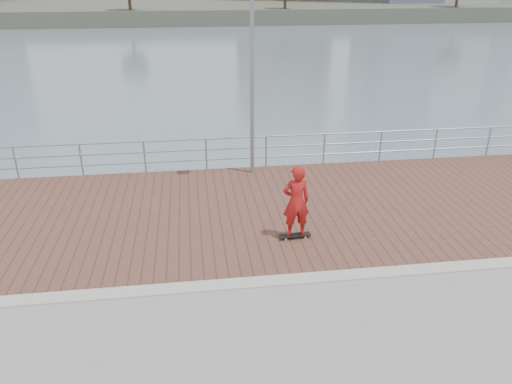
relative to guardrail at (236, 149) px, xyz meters
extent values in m
plane|color=slate|center=(0.00, -7.00, -2.69)|extent=(400.00, 400.00, 0.00)
cube|color=brown|center=(0.00, -3.40, -0.68)|extent=(40.00, 6.80, 0.02)
cube|color=#B7B5AD|center=(0.00, -7.00, -0.66)|extent=(40.00, 0.40, 0.06)
cube|color=#4C5142|center=(0.00, 115.50, -1.44)|extent=(320.00, 95.00, 2.50)
cylinder|color=#8C9EA8|center=(-7.18, 0.00, -0.14)|extent=(0.06, 0.06, 1.10)
cylinder|color=#8C9EA8|center=(-5.13, 0.00, -0.14)|extent=(0.06, 0.06, 1.10)
cylinder|color=#8C9EA8|center=(-3.08, 0.00, -0.14)|extent=(0.06, 0.06, 1.10)
cylinder|color=#8C9EA8|center=(-1.03, 0.00, -0.14)|extent=(0.06, 0.06, 1.10)
cylinder|color=#8C9EA8|center=(1.03, 0.00, -0.14)|extent=(0.06, 0.06, 1.10)
cylinder|color=#8C9EA8|center=(3.08, 0.00, -0.14)|extent=(0.06, 0.06, 1.10)
cylinder|color=#8C9EA8|center=(5.13, 0.00, -0.14)|extent=(0.06, 0.06, 1.10)
cylinder|color=#8C9EA8|center=(7.18, 0.00, -0.14)|extent=(0.06, 0.06, 1.10)
cylinder|color=#8C9EA8|center=(9.24, 0.00, -0.14)|extent=(0.06, 0.06, 1.10)
cylinder|color=#8C9EA8|center=(0.00, 0.00, 0.41)|extent=(39.00, 0.05, 0.05)
cylinder|color=#8C9EA8|center=(0.00, 0.00, 0.03)|extent=(39.00, 0.05, 0.05)
cylinder|color=#8C9EA8|center=(0.00, 0.00, -0.33)|extent=(39.00, 0.05, 0.05)
cylinder|color=gray|center=(0.48, -0.50, 2.57)|extent=(0.13, 0.13, 6.52)
cube|color=black|center=(0.98, -5.13, -0.59)|extent=(0.82, 0.26, 0.03)
cylinder|color=beige|center=(0.73, -5.22, -0.64)|extent=(0.06, 0.05, 0.06)
cylinder|color=beige|center=(1.25, -5.19, -0.64)|extent=(0.06, 0.05, 0.06)
cylinder|color=beige|center=(0.72, -5.08, -0.64)|extent=(0.06, 0.05, 0.06)
cylinder|color=beige|center=(1.24, -5.04, -0.64)|extent=(0.06, 0.05, 0.06)
imported|color=#B11817|center=(0.98, -5.13, 0.35)|extent=(0.72, 0.50, 1.88)
camera|label=1|loc=(-1.50, -16.05, 5.57)|focal=35.00mm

